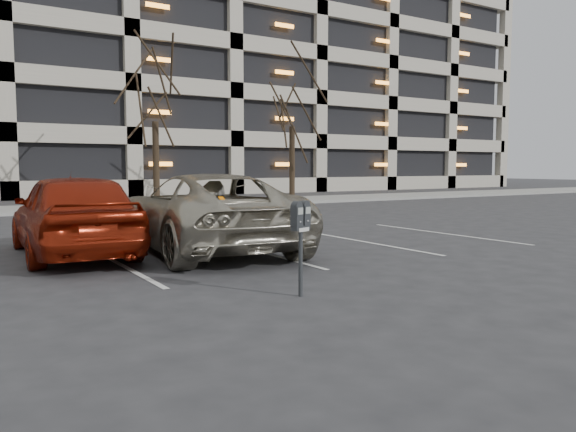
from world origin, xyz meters
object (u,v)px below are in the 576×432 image
object	(u,v)px
tree_c	(154,69)
tree_d	(292,80)
suv_silver	(205,212)
car_red	(73,214)
parking_meter	(301,225)

from	to	relation	value
tree_c	tree_d	bearing A→B (deg)	0.00
tree_d	suv_silver	xyz separation A→B (m)	(-10.42, -13.15, -5.19)
tree_c	car_red	size ratio (longest dim) A/B	1.69
suv_silver	tree_d	bearing A→B (deg)	-123.52
car_red	tree_d	bearing A→B (deg)	-134.08
tree_c	car_red	world-z (taller)	tree_c
parking_meter	suv_silver	size ratio (longest dim) A/B	0.21
parking_meter	car_red	size ratio (longest dim) A/B	0.26
tree_d	suv_silver	world-z (taller)	tree_d
tree_c	tree_d	world-z (taller)	tree_d
suv_silver	car_red	bearing A→B (deg)	-10.20
parking_meter	car_red	world-z (taller)	car_red
car_red	suv_silver	bearing A→B (deg)	166.73
suv_silver	car_red	world-z (taller)	car_red
tree_d	suv_silver	bearing A→B (deg)	-128.40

